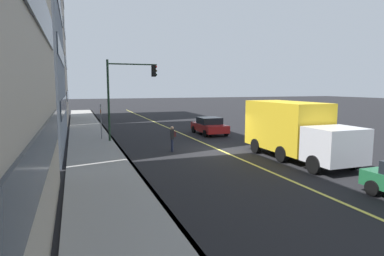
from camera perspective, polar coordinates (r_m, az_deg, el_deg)
name	(u,v)px	position (r m, az deg, el deg)	size (l,w,h in m)	color
ground	(218,149)	(21.82, 4.53, -3.73)	(200.00, 200.00, 0.00)	black
sidewalk_slab	(97,157)	(19.95, -16.25, -4.82)	(80.00, 3.31, 0.15)	gray
curb_edge	(124,155)	(20.10, -11.76, -4.59)	(80.00, 0.16, 0.15)	slate
lane_stripe_center	(218,149)	(21.82, 4.54, -3.71)	(80.00, 0.16, 0.01)	#D8CC4C
building_glass_right	(1,8)	(43.53, -30.43, 17.66)	(11.79, 12.86, 25.50)	#9E9384
car_red	(209,126)	(28.55, 3.05, 0.40)	(4.25, 2.12, 1.49)	red
truck_yellow	(294,129)	(19.60, 17.45, -0.23)	(7.72, 2.66, 3.25)	silver
pedestrian_with_backpack	(172,137)	(20.93, -3.45, -1.56)	(0.42, 0.42, 1.63)	#262D4C
traffic_light_mast	(127,87)	(24.93, -11.33, 7.12)	(0.28, 3.77, 6.10)	#1E3823
street_sign_post	(101,119)	(25.95, -15.64, 1.50)	(0.60, 0.08, 2.84)	slate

